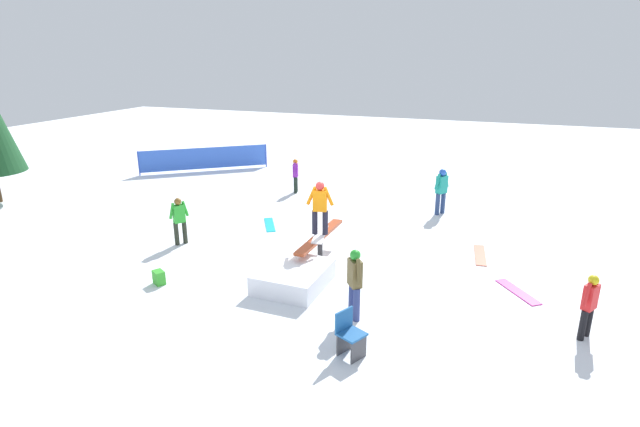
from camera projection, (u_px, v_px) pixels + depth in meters
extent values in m
plane|color=white|center=(320.00, 260.00, 13.49)|extent=(60.00, 60.00, 0.00)
cylinder|color=black|center=(320.00, 249.00, 13.39)|extent=(0.14, 0.14, 0.65)
cube|color=#A53F1E|center=(320.00, 236.00, 13.28)|extent=(2.78, 0.37, 0.08)
cube|color=white|center=(294.00, 277.00, 11.94)|extent=(1.85, 1.56, 0.49)
cube|color=white|center=(320.00, 234.00, 13.26)|extent=(1.41, 0.56, 0.03)
cylinder|color=black|center=(325.00, 223.00, 13.14)|extent=(0.15, 0.15, 0.65)
cylinder|color=black|center=(315.00, 222.00, 13.17)|extent=(0.15, 0.15, 0.65)
cube|color=orange|center=(320.00, 201.00, 12.97)|extent=(0.29, 0.39, 0.56)
cylinder|color=orange|center=(329.00, 196.00, 12.90)|extent=(0.15, 0.30, 0.51)
cylinder|color=orange|center=(312.00, 196.00, 12.96)|extent=(0.15, 0.30, 0.51)
sphere|color=red|center=(320.00, 186.00, 12.84)|extent=(0.23, 0.23, 0.23)
cylinder|color=navy|center=(352.00, 299.00, 10.61)|extent=(0.15, 0.15, 0.74)
cylinder|color=navy|center=(357.00, 305.00, 10.37)|extent=(0.15, 0.15, 0.74)
cube|color=brown|center=(355.00, 273.00, 10.28)|extent=(0.41, 0.38, 0.58)
cylinder|color=brown|center=(351.00, 263.00, 10.44)|extent=(0.21, 0.19, 0.51)
cylinder|color=brown|center=(359.00, 271.00, 10.05)|extent=(0.21, 0.19, 0.51)
sphere|color=green|center=(355.00, 255.00, 10.16)|extent=(0.22, 0.22, 0.22)
cylinder|color=#262B20|center=(185.00, 232.00, 14.58)|extent=(0.13, 0.13, 0.67)
cylinder|color=#262B20|center=(177.00, 234.00, 14.45)|extent=(0.13, 0.13, 0.67)
cube|color=green|center=(179.00, 214.00, 14.33)|extent=(0.37, 0.34, 0.53)
cylinder|color=green|center=(185.00, 209.00, 14.40)|extent=(0.20, 0.17, 0.47)
cylinder|color=green|center=(172.00, 211.00, 14.19)|extent=(0.20, 0.17, 0.47)
sphere|color=brown|center=(178.00, 202.00, 14.22)|extent=(0.20, 0.20, 0.20)
cylinder|color=black|center=(588.00, 321.00, 9.84)|extent=(0.13, 0.13, 0.64)
cylinder|color=black|center=(583.00, 325.00, 9.69)|extent=(0.13, 0.13, 0.64)
cube|color=red|center=(590.00, 297.00, 9.59)|extent=(0.37, 0.32, 0.51)
cylinder|color=red|center=(596.00, 289.00, 9.67)|extent=(0.21, 0.17, 0.46)
cylinder|color=red|center=(587.00, 294.00, 9.43)|extent=(0.21, 0.17, 0.46)
sphere|color=yellow|center=(594.00, 280.00, 9.48)|extent=(0.20, 0.20, 0.20)
cylinder|color=black|center=(295.00, 185.00, 19.69)|extent=(0.13, 0.13, 0.65)
cylinder|color=black|center=(296.00, 184.00, 19.92)|extent=(0.13, 0.13, 0.65)
cube|color=purple|center=(295.00, 170.00, 19.63)|extent=(0.35, 0.26, 0.51)
cylinder|color=purple|center=(295.00, 169.00, 19.41)|extent=(0.19, 0.12, 0.45)
cylinder|color=purple|center=(296.00, 166.00, 19.77)|extent=(0.19, 0.12, 0.45)
sphere|color=orange|center=(295.00, 162.00, 19.52)|extent=(0.20, 0.20, 0.20)
cylinder|color=navy|center=(437.00, 204.00, 17.10)|extent=(0.15, 0.15, 0.75)
cylinder|color=navy|center=(443.00, 203.00, 17.26)|extent=(0.15, 0.15, 0.75)
cube|color=teal|center=(442.00, 184.00, 16.97)|extent=(0.43, 0.39, 0.60)
cylinder|color=teal|center=(438.00, 182.00, 16.79)|extent=(0.25, 0.21, 0.54)
cylinder|color=teal|center=(446.00, 180.00, 17.06)|extent=(0.25, 0.21, 0.54)
sphere|color=blue|center=(443.00, 172.00, 16.84)|extent=(0.24, 0.24, 0.24)
cube|color=#E06C4F|center=(480.00, 255.00, 13.79)|extent=(1.51, 0.43, 0.02)
cube|color=#D62D98|center=(518.00, 292.00, 11.70)|extent=(1.25, 1.03, 0.02)
cube|color=#1CB8CA|center=(270.00, 225.00, 16.19)|extent=(1.31, 0.92, 0.02)
cube|color=#3F3F44|center=(359.00, 350.00, 9.08)|extent=(0.37, 0.20, 0.44)
cube|color=#3F3F44|center=(344.00, 342.00, 9.33)|extent=(0.37, 0.20, 0.44)
cube|color=#1E5B9F|center=(352.00, 334.00, 9.13)|extent=(0.59, 0.59, 0.04)
cube|color=#1E5B9F|center=(344.00, 319.00, 9.20)|extent=(0.41, 0.23, 0.40)
cube|color=green|center=(159.00, 277.00, 12.07)|extent=(0.34, 0.37, 0.34)
cylinder|color=blue|center=(266.00, 156.00, 24.11)|extent=(0.06, 0.06, 1.10)
cylinder|color=blue|center=(139.00, 163.00, 22.42)|extent=(0.06, 0.06, 1.10)
cube|color=blue|center=(205.00, 158.00, 23.25)|extent=(3.59, 4.61, 0.99)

